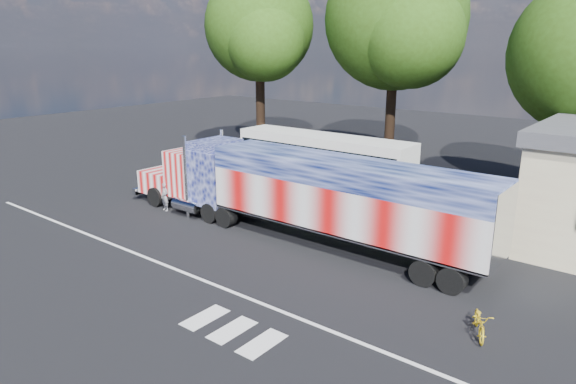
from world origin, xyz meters
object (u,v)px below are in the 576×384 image
Objects in this scene: tree_nw_a at (260,27)px; bicycle at (480,322)px; semi_truck at (298,192)px; coach_bus at (323,161)px; tree_n_mid at (397,19)px; woman at (165,197)px.

bicycle is at bearing -35.57° from tree_nw_a.
bicycle is at bearing -18.94° from semi_truck.
tree_nw_a is (-9.80, 5.69, 7.97)m from coach_bus.
tree_n_mid is (9.83, 2.84, 0.36)m from tree_nw_a.
tree_nw_a reaches higher than bicycle.
semi_truck is 1.40× the size of tree_nw_a.
semi_truck is at bearing 134.93° from bicycle.
tree_n_mid reaches higher than tree_nw_a.
semi_truck is at bearing 17.14° from woman.
woman is 17.81m from tree_nw_a.
coach_bus reaches higher than woman.
tree_nw_a is (-13.57, 13.11, 7.52)m from semi_truck.
woman is at bearing -67.95° from tree_nw_a.
woman is at bearing -103.26° from tree_n_mid.
woman is 0.93× the size of bicycle.
woman is at bearing 147.32° from bicycle.
coach_bus is 13.85m from tree_nw_a.
coach_bus is at bearing -30.14° from tree_nw_a.
semi_truck is 8.33m from coach_bus.
semi_truck is at bearing -63.04° from coach_bus.
semi_truck is 20.31m from tree_nw_a.
tree_n_mid is (-12.89, 19.09, 9.58)m from bicycle.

